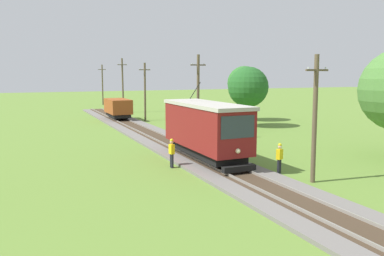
# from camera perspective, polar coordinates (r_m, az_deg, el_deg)

# --- Properties ---
(red_tram) EXTENTS (2.60, 8.54, 4.79)m
(red_tram) POSITION_cam_1_polar(r_m,az_deg,el_deg) (24.24, 2.05, -0.02)
(red_tram) COLOR maroon
(red_tram) RESTS_ON rail_right
(freight_car) EXTENTS (2.40, 5.20, 2.31)m
(freight_car) POSITION_cam_1_polar(r_m,az_deg,el_deg) (47.28, -11.10, 2.99)
(freight_car) COLOR #93471E
(freight_car) RESTS_ON rail_right
(utility_pole_near_tram) EXTENTS (1.40, 0.34, 6.61)m
(utility_pole_near_tram) POSITION_cam_1_polar(r_m,az_deg,el_deg) (20.39, 18.02, 1.49)
(utility_pole_near_tram) COLOR brown
(utility_pole_near_tram) RESTS_ON ground
(utility_pole_mid) EXTENTS (1.40, 0.31, 7.28)m
(utility_pole_mid) POSITION_cam_1_polar(r_m,az_deg,el_deg) (32.26, 0.92, 4.74)
(utility_pole_mid) COLOR brown
(utility_pole_mid) RESTS_ON ground
(utility_pole_far) EXTENTS (1.40, 0.36, 7.03)m
(utility_pole_far) POSITION_cam_1_polar(r_m,az_deg,el_deg) (46.55, -7.10, 5.53)
(utility_pole_far) COLOR brown
(utility_pole_far) RESTS_ON ground
(utility_pole_distant) EXTENTS (1.40, 0.44, 8.01)m
(utility_pole_distant) POSITION_cam_1_polar(r_m,az_deg,el_deg) (57.25, -10.40, 6.41)
(utility_pole_distant) COLOR brown
(utility_pole_distant) RESTS_ON ground
(utility_pole_horizon) EXTENTS (1.40, 0.47, 7.44)m
(utility_pole_horizon) POSITION_cam_1_polar(r_m,az_deg,el_deg) (72.43, -13.34, 6.41)
(utility_pole_horizon) COLOR brown
(utility_pole_horizon) RESTS_ON ground
(track_worker) EXTENTS (0.44, 0.37, 1.78)m
(track_worker) POSITION_cam_1_polar(r_m,az_deg,el_deg) (21.92, 13.05, -4.29)
(track_worker) COLOR black
(track_worker) RESTS_ON ground
(second_worker) EXTENTS (0.27, 0.40, 1.78)m
(second_worker) POSITION_cam_1_polar(r_m,az_deg,el_deg) (22.84, -3.08, -3.60)
(second_worker) COLOR black
(second_worker) RESTS_ON ground
(tree_left_near) EXTENTS (4.32, 4.32, 6.45)m
(tree_left_near) POSITION_cam_1_polar(r_m,az_deg,el_deg) (41.06, 8.47, 6.12)
(tree_left_near) COLOR #4C3823
(tree_left_near) RESTS_ON ground
(tree_right_far) EXTENTS (4.10, 4.10, 6.64)m
(tree_right_far) POSITION_cam_1_polar(r_m,az_deg,el_deg) (46.58, 7.89, 6.72)
(tree_right_far) COLOR #4C3823
(tree_right_far) RESTS_ON ground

